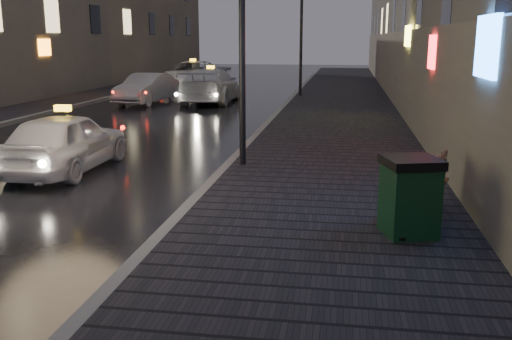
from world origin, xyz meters
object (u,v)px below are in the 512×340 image
at_px(taxi_mid, 211,86).
at_px(taxi_far, 193,75).
at_px(trash_bin, 410,196).
at_px(lamp_near, 242,11).
at_px(lamp_far, 301,26).
at_px(bench, 422,188).
at_px(taxi_near, 65,142).
at_px(car_left_mid, 147,89).

bearing_deg(taxi_mid, taxi_far, -70.04).
height_order(trash_bin, taxi_far, taxi_far).
height_order(lamp_near, trash_bin, lamp_near).
distance_m(lamp_far, trash_bin, 20.71).
relative_size(bench, taxi_far, 0.34).
relative_size(lamp_near, taxi_near, 1.33).
relative_size(bench, trash_bin, 1.72).
distance_m(taxi_near, car_left_mid, 13.76).
distance_m(lamp_far, taxi_near, 17.36).
distance_m(lamp_far, car_left_mid, 8.02).
distance_m(lamp_near, bench, 5.64).
bearing_deg(lamp_near, taxi_near, -170.03).
distance_m(lamp_near, trash_bin, 6.02).
xyz_separation_m(lamp_near, taxi_far, (-6.83, 21.12, -2.68)).
bearing_deg(taxi_far, car_left_mid, -89.95).
height_order(lamp_far, car_left_mid, lamp_far).
xyz_separation_m(lamp_near, trash_bin, (3.20, -4.28, -2.76)).
xyz_separation_m(bench, taxi_mid, (-7.46, 16.99, 0.16)).
bearing_deg(bench, taxi_far, 132.23).
relative_size(lamp_far, bench, 2.71).
bearing_deg(taxi_near, trash_bin, 152.91).
distance_m(lamp_near, lamp_far, 16.00).
xyz_separation_m(lamp_far, taxi_far, (-6.83, 5.12, -2.68)).
relative_size(lamp_near, lamp_far, 1.00).
distance_m(bench, car_left_mid, 19.14).
relative_size(car_left_mid, taxi_mid, 0.77).
distance_m(lamp_far, bench, 19.89).
relative_size(lamp_far, taxi_near, 1.33).
bearing_deg(taxi_mid, trash_bin, 110.89).
bearing_deg(lamp_near, taxi_mid, 106.25).
distance_m(trash_bin, taxi_far, 27.31).
xyz_separation_m(lamp_near, bench, (3.49, -3.37, -2.87)).
distance_m(trash_bin, taxi_near, 7.95).
bearing_deg(taxi_far, lamp_near, -72.33).
height_order(lamp_far, trash_bin, lamp_far).
height_order(taxi_mid, taxi_far, taxi_far).
xyz_separation_m(lamp_far, bench, (3.49, -19.37, -2.87)).
xyz_separation_m(lamp_far, taxi_near, (-3.89, -16.68, -2.81)).
bearing_deg(bench, lamp_far, 119.59).
bearing_deg(taxi_near, taxi_far, -82.53).
height_order(trash_bin, taxi_mid, taxi_mid).
bearing_deg(taxi_near, lamp_far, -103.34).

